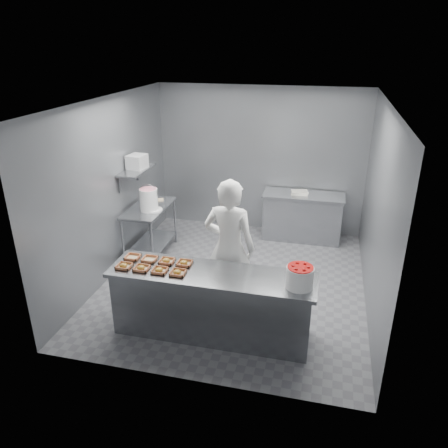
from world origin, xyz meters
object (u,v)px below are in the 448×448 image
Objects in this scene: tray_4 at (133,257)px; appliance at (137,162)px; tray_0 at (124,266)px; tray_2 at (159,270)px; worker at (229,248)px; strawberry_tub at (300,276)px; tray_1 at (142,268)px; prep_table at (150,223)px; glaze_bucket at (149,199)px; tray_5 at (150,259)px; tray_7 at (184,263)px; tray_3 at (178,273)px; service_counter at (212,303)px; tray_6 at (167,261)px; back_counter at (302,216)px.

tray_4 is 0.61× the size of appliance.
tray_2 is at bearing 0.00° from tray_0.
worker is at bearing -28.08° from appliance.
strawberry_tub is at bearing 149.54° from worker.
tray_1 and tray_2 have the same top height.
tray_4 is (0.53, -1.82, 0.33)m from prep_table.
appliance is at bearing 144.51° from strawberry_tub.
worker reaches higher than glaze_bucket.
tray_5 is 1.97m from strawberry_tub.
tray_4 is at bearing 180.00° from tray_5.
tray_7 is at bearing -54.97° from glaze_bucket.
tray_2 is 0.35m from tray_5.
tray_2 is at bearing 48.84° from worker.
worker is (1.20, 0.47, 0.05)m from tray_4.
tray_0 is 0.58× the size of strawberry_tub.
tray_4 is at bearing 25.22° from worker.
worker is (0.96, 0.73, 0.05)m from tray_1.
glaze_bucket is at bearing 105.34° from tray_4.
tray_3 is 0.58× the size of strawberry_tub.
tray_5 is (0.24, 0.00, 0.00)m from tray_4.
prep_table is 2.33m from tray_2.
tray_2 is 2.54m from appliance.
worker is 4.20× the size of glaze_bucket.
tray_7 reaches higher than tray_4.
strawberry_tub is (1.48, 0.05, 0.12)m from tray_3.
tray_0 is 1.41m from worker.
service_counter is at bearing 11.26° from tray_2.
tray_5 is at bearing 180.00° from tray_6.
tray_0 is at bearing -63.62° from appliance.
tray_3 is (0.72, 0.00, 0.00)m from tray_0.
back_counter is 3.38m from strawberry_tub.
tray_0 is 0.76m from tray_7.
tray_0 is 1.00× the size of tray_2.
tray_7 is 0.41× the size of glaze_bucket.
tray_4 is 1.29m from worker.
tray_1 is 0.35m from tray_6.
prep_table is 6.40× the size of tray_0.
worker is at bearing 37.01° from tray_1.
strawberry_tub reaches higher than tray_2.
tray_4 is 1.00× the size of tray_6.
tray_3 is at bearing 0.00° from tray_0.
prep_table is at bearing 124.47° from tray_7.
tray_2 is 1.72m from strawberry_tub.
tray_2 is 1.00× the size of tray_4.
tray_7 is (0.24, 0.25, 0.00)m from tray_2.
tray_0 is at bearing 180.00° from tray_3.
tray_0 is 0.61× the size of appliance.
back_counter is 3.24m from appliance.
tray_6 reaches higher than tray_5.
tray_1 is at bearing 40.75° from worker.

